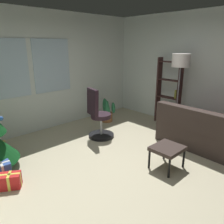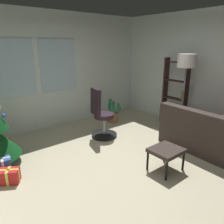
{
  "view_description": "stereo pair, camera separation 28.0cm",
  "coord_description": "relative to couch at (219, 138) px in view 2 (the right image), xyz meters",
  "views": [
    {
      "loc": [
        -2.4,
        -2.19,
        1.99
      ],
      "look_at": [
        0.09,
        0.45,
        0.85
      ],
      "focal_mm": 34.93,
      "sensor_mm": 36.0,
      "label": 1
    },
    {
      "loc": [
        -2.19,
        -2.37,
        1.99
      ],
      "look_at": [
        0.09,
        0.45,
        0.85
      ],
      "focal_mm": 34.93,
      "sensor_mm": 36.0,
      "label": 2
    }
  ],
  "objects": [
    {
      "name": "gift_box_red",
      "position": [
        -3.35,
        1.5,
        -0.2
      ],
      "size": [
        0.34,
        0.31,
        0.22
      ],
      "color": "red",
      "rests_on": "ground_plane"
    },
    {
      "name": "gift_box_gold",
      "position": [
        -3.1,
        2.79,
        -0.22
      ],
      "size": [
        0.28,
        0.28,
        0.17
      ],
      "color": "gold",
      "rests_on": "ground_plane"
    },
    {
      "name": "wall_back_with_windows",
      "position": [
        -1.75,
        3.3,
        1.06
      ],
      "size": [
        5.08,
        0.12,
        2.72
      ],
      "color": "silver",
      "rests_on": "ground_plane"
    },
    {
      "name": "footstool",
      "position": [
        -1.26,
        0.25,
        0.02
      ],
      "size": [
        0.5,
        0.44,
        0.38
      ],
      "color": "#362A26",
      "rests_on": "ground_plane"
    },
    {
      "name": "potted_plant",
      "position": [
        -0.44,
        2.63,
        -0.05
      ],
      "size": [
        0.39,
        0.48,
        0.65
      ],
      "color": "#975D36",
      "rests_on": "ground_plane"
    },
    {
      "name": "office_chair",
      "position": [
        -1.28,
        1.98,
        0.13
      ],
      "size": [
        0.56,
        0.56,
        1.1
      ],
      "color": "black",
      "rests_on": "ground_plane"
    },
    {
      "name": "bookshelf",
      "position": [
        0.6,
        1.46,
        0.43
      ],
      "size": [
        0.18,
        0.64,
        1.67
      ],
      "color": "#351F1D",
      "rests_on": "ground_plane"
    },
    {
      "name": "floor_lamp",
      "position": [
        0.27,
        1.02,
        1.23
      ],
      "size": [
        0.39,
        0.39,
        1.78
      ],
      "color": "slate",
      "rests_on": "ground_plane"
    },
    {
      "name": "gift_box_blue",
      "position": [
        -3.36,
        1.78,
        -0.17
      ],
      "size": [
        0.27,
        0.23,
        0.29
      ],
      "color": "#2D4C99",
      "rests_on": "ground_plane"
    },
    {
      "name": "wall_right_with_frames",
      "position": [
        0.86,
        0.73,
        1.05
      ],
      "size": [
        0.12,
        5.06,
        2.72
      ],
      "color": "silver",
      "rests_on": "ground_plane"
    },
    {
      "name": "couch",
      "position": [
        0.0,
        0.0,
        0.0
      ],
      "size": [
        1.45,
        1.91,
        0.84
      ],
      "color": "#362A26",
      "rests_on": "ground_plane"
    },
    {
      "name": "ground_plane",
      "position": [
        -1.73,
        0.73,
        -0.36
      ],
      "size": [
        5.08,
        5.06,
        0.1
      ],
      "primitive_type": "cube",
      "color": "#B9AF90"
    }
  ]
}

